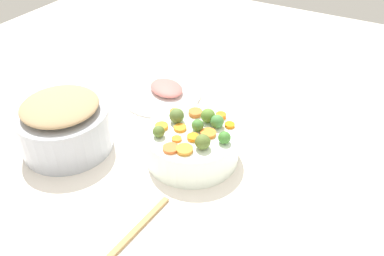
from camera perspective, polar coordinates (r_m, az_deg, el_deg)
name	(u,v)px	position (r m, az deg, el deg)	size (l,w,h in m)	color
tabletop	(199,170)	(1.01, 1.08, -6.07)	(2.40, 2.40, 0.02)	white
serving_bowl_carrots	(192,144)	(1.00, 0.00, -2.36)	(0.24, 0.24, 0.08)	white
metal_pot	(65,130)	(1.08, -17.78, -0.23)	(0.23, 0.23, 0.11)	#B0B6C3
stuffing_mound	(60,106)	(1.03, -18.54, 3.07)	(0.19, 0.19, 0.04)	tan
carrot_slice_0	(174,112)	(1.04, -2.55, 2.36)	(0.03, 0.03, 0.01)	orange
carrot_slice_1	(177,139)	(0.95, -2.22, -1.60)	(0.02, 0.02, 0.01)	orange
carrot_slice_2	(180,128)	(0.98, -1.72, 0.01)	(0.03, 0.03, 0.01)	orange
carrot_slice_3	(219,115)	(1.02, 3.95, 1.84)	(0.03, 0.03, 0.01)	orange
carrot_slice_4	(208,133)	(0.96, 2.36, -0.78)	(0.04, 0.04, 0.01)	orange
carrot_slice_5	(230,125)	(0.99, 5.45, 0.42)	(0.03, 0.03, 0.01)	orange
carrot_slice_6	(194,136)	(0.95, 0.30, -1.20)	(0.03, 0.03, 0.01)	orange
carrot_slice_7	(195,113)	(1.03, 0.49, 2.21)	(0.04, 0.04, 0.01)	orange
carrot_slice_8	(161,127)	(0.98, -4.55, 0.09)	(0.03, 0.03, 0.01)	orange
carrot_slice_9	(171,148)	(0.92, -3.10, -2.94)	(0.04, 0.04, 0.01)	orange
carrot_slice_10	(185,150)	(0.91, -1.07, -3.13)	(0.04, 0.04, 0.01)	orange
brussels_sprout_0	(159,132)	(0.95, -4.81, -0.51)	(0.03, 0.03, 0.03)	#536E2D
brussels_sprout_1	(198,125)	(0.97, 0.81, 0.40)	(0.03, 0.03, 0.03)	#467C34
brussels_sprout_2	(203,142)	(0.91, 1.55, -1.99)	(0.04, 0.04, 0.04)	#58702F
brussels_sprout_3	(177,116)	(1.00, -2.22, 1.80)	(0.04, 0.04, 0.04)	#587235
brussels_sprout_4	(208,116)	(1.00, 2.31, 1.79)	(0.04, 0.04, 0.04)	#5B8431
brussels_sprout_5	(217,121)	(0.98, 3.64, 0.96)	(0.03, 0.03, 0.03)	#478540
brussels_sprout_6	(224,138)	(0.93, 4.68, -1.38)	(0.03, 0.03, 0.03)	#428333
ham_plate	(161,94)	(1.27, -4.43, 4.87)	(0.25, 0.25, 0.01)	white
ham_slice_main	(166,88)	(1.26, -3.70, 5.78)	(0.12, 0.09, 0.03)	#C16C66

